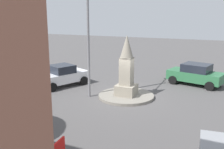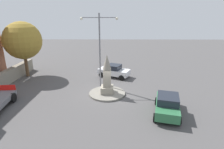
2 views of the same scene
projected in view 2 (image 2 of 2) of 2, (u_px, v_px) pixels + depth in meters
The scene contains 7 objects.
ground_plane at pixel (107, 94), 18.39m from camera, with size 80.00×80.00×0.00m, color #4F4C4C.
traffic_island at pixel (107, 93), 18.36m from camera, with size 3.55×3.55×0.17m, color gray.
monument at pixel (107, 77), 17.82m from camera, with size 1.22×1.22×3.81m.
streetlamp at pixel (100, 43), 19.04m from camera, with size 3.78×0.28×7.66m.
car_white_waiting at pixel (114, 71), 23.15m from camera, with size 4.19×3.08×1.56m.
car_green_approaching at pixel (167, 104), 14.58m from camera, with size 2.75×4.25×1.60m.
tree_near_wall at pixel (23, 41), 22.25m from camera, with size 4.49×4.49×6.76m.
Camera 2 is at (0.68, -16.83, 7.65)m, focal length 29.76 mm.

